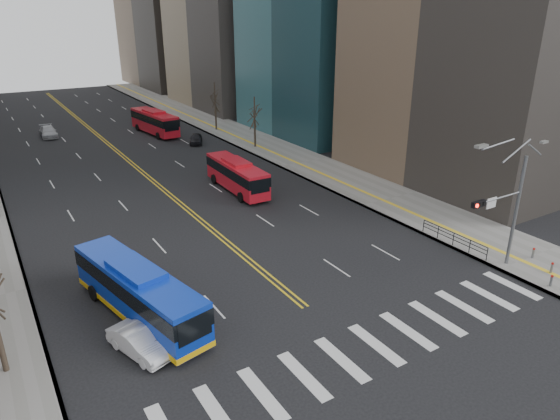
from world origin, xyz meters
The scene contains 15 objects.
ground centered at (0.00, 0.00, 0.00)m, with size 220.00×220.00×0.00m, color black.
sidewalk_right centered at (17.50, 45.00, 0.07)m, with size 7.00×130.00×0.15m, color gray.
crosswalk centered at (0.00, 0.00, 0.01)m, with size 26.70×4.00×0.01m.
centerline centered at (0.00, 55.00, 0.01)m, with size 0.55×100.00×0.01m.
signal_mast centered at (13.77, 2.00, 4.86)m, with size 5.37×0.37×9.39m.
pedestrian_railing centered at (14.30, 6.00, 0.82)m, with size 0.06×6.06×1.02m.
bollards centered at (16.27, -0.17, 0.55)m, with size 2.87×3.17×0.78m.
street_trees centered at (-7.18, 34.55, 4.87)m, with size 35.20×47.20×7.60m.
blue_bus centered at (-8.79, 9.32, 1.74)m, with size 4.75×11.61×3.32m.
red_bus_near centered at (6.20, 26.09, 1.77)m, with size 2.73×9.94×3.17m.
red_bus_far centered at (7.45, 54.62, 1.93)m, with size 3.76×11.10×3.46m.
car_white centered at (-9.89, 6.00, 0.67)m, with size 1.42×4.08×1.34m, color white.
car_dark_mid centered at (10.21, 46.06, 0.66)m, with size 1.57×3.89×1.33m, color black.
car_silver centered at (-6.17, 60.71, 0.75)m, with size 2.09×5.14×1.49m, color #A8A8AD.
car_dark_far centered at (9.44, 63.48, 0.68)m, with size 2.25×4.88×1.36m, color black.
Camera 1 is at (-14.99, -16.24, 16.77)m, focal length 32.00 mm.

